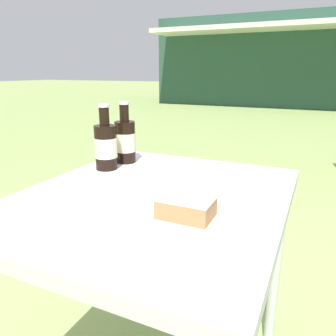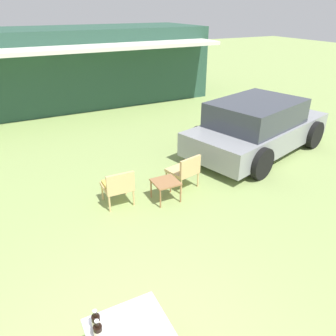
{
  "view_description": "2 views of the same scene",
  "coord_description": "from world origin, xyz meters",
  "px_view_note": "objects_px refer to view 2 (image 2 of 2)",
  "views": [
    {
      "loc": [
        0.41,
        -0.79,
        1.07
      ],
      "look_at": [
        0.0,
        0.1,
        0.78
      ],
      "focal_mm": 35.0,
      "sensor_mm": 36.0,
      "label": 1
    },
    {
      "loc": [
        -0.6,
        -1.83,
        3.38
      ],
      "look_at": [
        1.66,
        2.58,
        0.9
      ],
      "focal_mm": 35.0,
      "sensor_mm": 36.0,
      "label": 2
    }
  ],
  "objects_px": {
    "cola_bottle_near": "(98,332)",
    "wicker_chair_cushioned": "(118,185)",
    "garden_side_table": "(166,184)",
    "cola_bottle_far": "(96,322)",
    "parked_car": "(257,127)",
    "wicker_chair_plain": "(185,170)"
  },
  "relations": [
    {
      "from": "garden_side_table",
      "to": "wicker_chair_plain",
      "type": "bearing_deg",
      "value": 24.07
    },
    {
      "from": "wicker_chair_cushioned",
      "to": "wicker_chair_plain",
      "type": "relative_size",
      "value": 1.0
    },
    {
      "from": "garden_side_table",
      "to": "cola_bottle_far",
      "type": "xyz_separation_m",
      "value": [
        -2.08,
        -2.73,
        0.46
      ]
    },
    {
      "from": "garden_side_table",
      "to": "wicker_chair_cushioned",
      "type": "bearing_deg",
      "value": 162.4
    },
    {
      "from": "wicker_chair_cushioned",
      "to": "garden_side_table",
      "type": "xyz_separation_m",
      "value": [
        0.85,
        -0.27,
        -0.05
      ]
    },
    {
      "from": "cola_bottle_near",
      "to": "cola_bottle_far",
      "type": "relative_size",
      "value": 1.0
    },
    {
      "from": "wicker_chair_cushioned",
      "to": "garden_side_table",
      "type": "distance_m",
      "value": 0.89
    },
    {
      "from": "wicker_chair_plain",
      "to": "cola_bottle_near",
      "type": "distance_m",
      "value": 4.09
    },
    {
      "from": "wicker_chair_cushioned",
      "to": "cola_bottle_far",
      "type": "distance_m",
      "value": 3.26
    },
    {
      "from": "wicker_chair_cushioned",
      "to": "cola_bottle_far",
      "type": "xyz_separation_m",
      "value": [
        -1.23,
        -3.0,
        0.41
      ]
    },
    {
      "from": "parked_car",
      "to": "cola_bottle_far",
      "type": "relative_size",
      "value": 18.74
    },
    {
      "from": "parked_car",
      "to": "wicker_chair_plain",
      "type": "relative_size",
      "value": 6.06
    },
    {
      "from": "wicker_chair_plain",
      "to": "cola_bottle_near",
      "type": "height_order",
      "value": "cola_bottle_near"
    },
    {
      "from": "cola_bottle_far",
      "to": "garden_side_table",
      "type": "bearing_deg",
      "value": 52.73
    },
    {
      "from": "parked_car",
      "to": "wicker_chair_cushioned",
      "type": "relative_size",
      "value": 6.06
    },
    {
      "from": "parked_car",
      "to": "cola_bottle_near",
      "type": "height_order",
      "value": "parked_car"
    },
    {
      "from": "garden_side_table",
      "to": "cola_bottle_far",
      "type": "relative_size",
      "value": 2.05
    },
    {
      "from": "wicker_chair_cushioned",
      "to": "wicker_chair_plain",
      "type": "bearing_deg",
      "value": 179.89
    },
    {
      "from": "cola_bottle_far",
      "to": "parked_car",
      "type": "bearing_deg",
      "value": 36.19
    },
    {
      "from": "wicker_chair_cushioned",
      "to": "cola_bottle_near",
      "type": "bearing_deg",
      "value": 68.91
    },
    {
      "from": "parked_car",
      "to": "cola_bottle_near",
      "type": "xyz_separation_m",
      "value": [
        -5.19,
        -3.89,
        0.17
      ]
    },
    {
      "from": "cola_bottle_near",
      "to": "wicker_chair_cushioned",
      "type": "bearing_deg",
      "value": 68.24
    }
  ]
}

